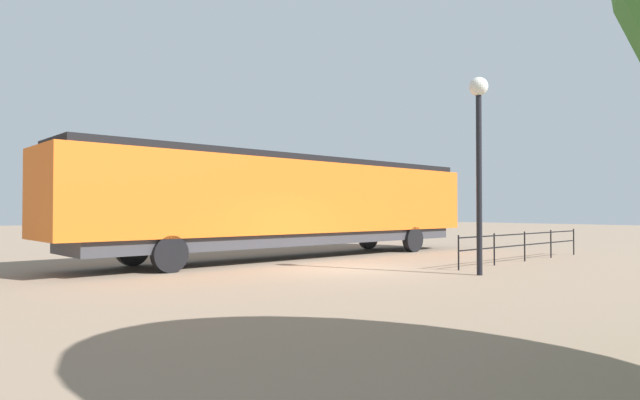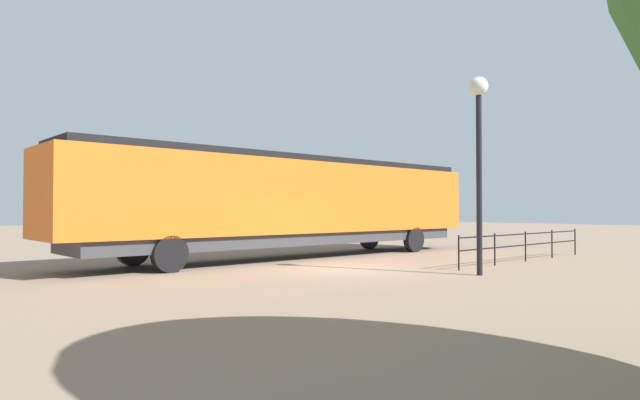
% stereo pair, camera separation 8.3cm
% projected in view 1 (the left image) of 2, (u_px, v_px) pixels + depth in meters
% --- Properties ---
extents(ground_plane, '(120.00, 120.00, 0.00)m').
position_uv_depth(ground_plane, '(345.00, 269.00, 16.75)').
color(ground_plane, '#84705B').
extents(locomotive, '(2.96, 18.05, 3.88)m').
position_uv_depth(locomotive, '(305.00, 201.00, 21.06)').
color(locomotive, orange).
rests_on(locomotive, ground_plane).
extents(lamp_post, '(0.53, 0.53, 5.64)m').
position_uv_depth(lamp_post, '(479.00, 132.00, 15.20)').
color(lamp_post, black).
rests_on(lamp_post, ground_plane).
extents(platform_fence, '(0.05, 8.50, 1.07)m').
position_uv_depth(platform_fence, '(525.00, 242.00, 19.21)').
color(platform_fence, black).
rests_on(platform_fence, ground_plane).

